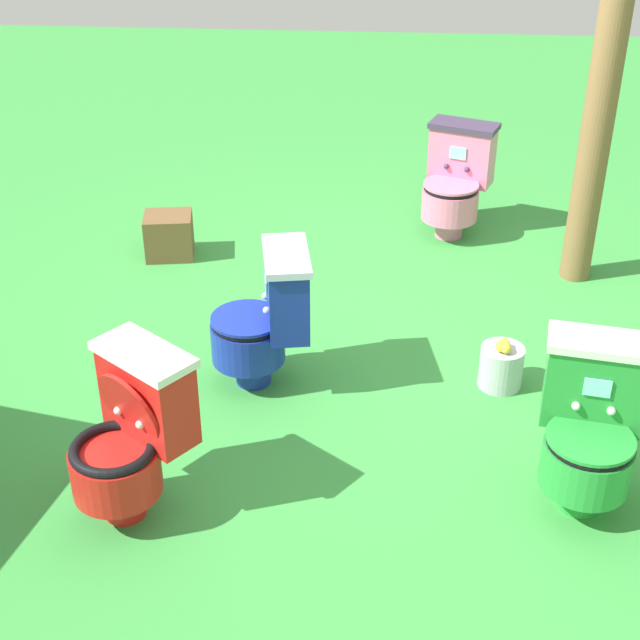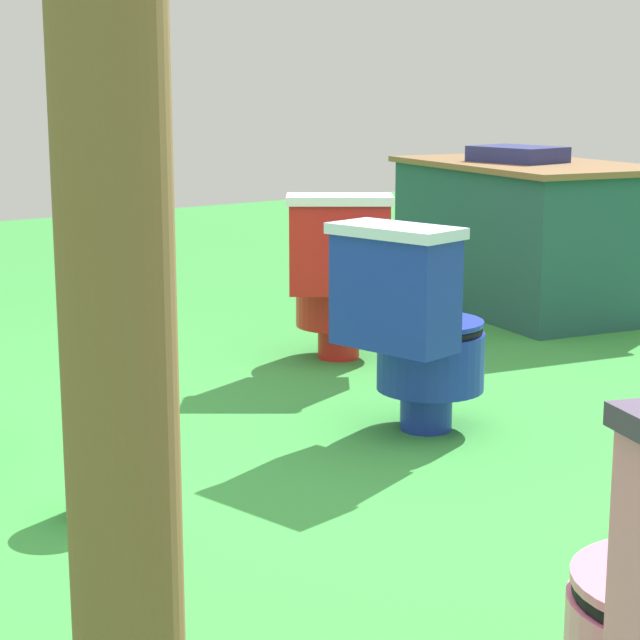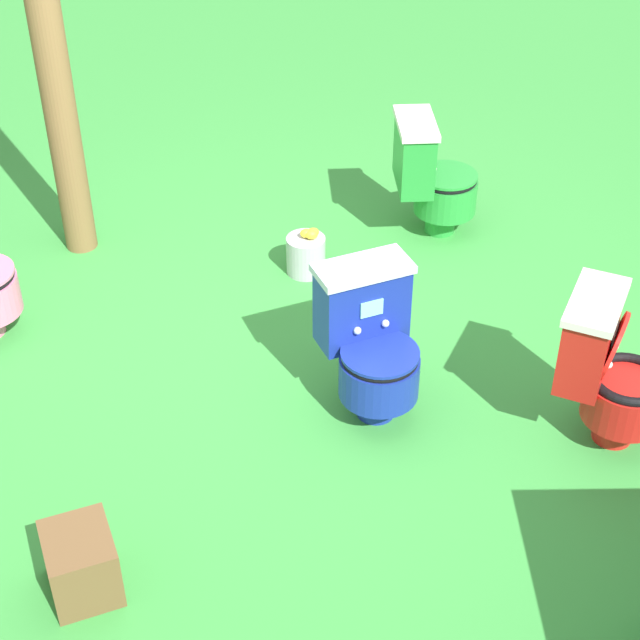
{
  "view_description": "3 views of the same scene",
  "coord_description": "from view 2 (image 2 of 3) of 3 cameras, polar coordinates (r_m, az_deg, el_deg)",
  "views": [
    {
      "loc": [
        -4.23,
        0.0,
        2.71
      ],
      "look_at": [
        -0.53,
        0.28,
        0.49
      ],
      "focal_mm": 52.19,
      "sensor_mm": 36.0,
      "label": 1
    },
    {
      "loc": [
        2.5,
        -1.98,
        1.19
      ],
      "look_at": [
        -0.3,
        0.14,
        0.45
      ],
      "focal_mm": 64.87,
      "sensor_mm": 36.0,
      "label": 2
    },
    {
      "loc": [
        0.72,
        4.04,
        3.17
      ],
      "look_at": [
        -0.16,
        0.26,
        0.31
      ],
      "focal_mm": 56.46,
      "sensor_mm": 36.0,
      "label": 3
    }
  ],
  "objects": [
    {
      "name": "lemon_bucket",
      "position": [
        3.28,
        -10.57,
        -7.48
      ],
      "size": [
        0.22,
        0.22,
        0.28
      ],
      "color": "#B7B7BF",
      "rests_on": "ground"
    },
    {
      "name": "ground",
      "position": [
        3.4,
        1.15,
        -8.64
      ],
      "size": [
        14.0,
        14.0,
        0.0
      ],
      "primitive_type": "plane",
      "color": "green"
    },
    {
      "name": "vendor_table",
      "position": [
        6.16,
        10.11,
        4.18
      ],
      "size": [
        1.61,
        1.15,
        0.85
      ],
      "rotation": [
        0.0,
        0.0,
        -0.21
      ],
      "color": "#23514C",
      "rests_on": "ground"
    },
    {
      "name": "toilet_blue",
      "position": [
        3.89,
        4.7,
        -0.39
      ],
      "size": [
        0.48,
        0.55,
        0.73
      ],
      "rotation": [
        0.0,
        0.0,
        0.17
      ],
      "color": "#192D9E",
      "rests_on": "ground"
    },
    {
      "name": "toilet_red",
      "position": [
        4.89,
        0.94,
        2.19
      ],
      "size": [
        0.63,
        0.62,
        0.73
      ],
      "rotation": [
        0.0,
        0.0,
        0.92
      ],
      "color": "red",
      "rests_on": "ground"
    },
    {
      "name": "wooden_post",
      "position": [
        1.75,
        -10.19,
        6.99
      ],
      "size": [
        0.18,
        0.18,
        2.09
      ],
      "primitive_type": "cylinder",
      "color": "brown",
      "rests_on": "ground"
    }
  ]
}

